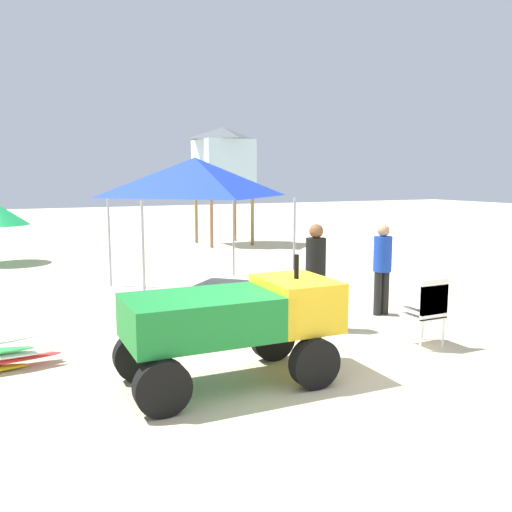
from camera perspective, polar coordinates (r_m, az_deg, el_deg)
ground at (r=6.65m, az=5.98°, el=-13.35°), size 80.00×80.00×0.00m
utility_cart at (r=6.51m, az=-2.10°, el=-6.50°), size 2.58×1.33×1.50m
stacked_plastic_chairs at (r=8.27m, az=17.40°, el=-4.98°), size 0.48×0.48×1.02m
lifeguard_near_left at (r=9.93m, az=12.99°, el=-0.76°), size 0.32×0.32×1.62m
lifeguard_near_center at (r=8.76m, az=6.21°, el=-1.39°), size 0.32×0.32×1.71m
popup_canopy at (r=11.51m, az=-6.34°, el=8.13°), size 3.07×3.07×2.83m
lifeguard_tower at (r=19.96m, az=-3.42°, el=10.03°), size 1.98×1.98×4.19m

